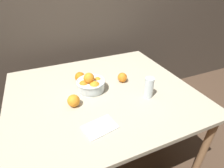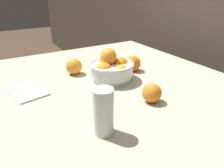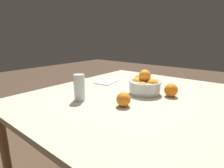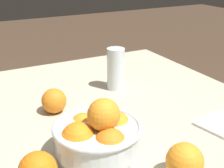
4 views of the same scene
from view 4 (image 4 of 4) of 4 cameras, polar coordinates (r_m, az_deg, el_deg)
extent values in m
cube|color=#B7AD93|center=(0.85, -1.97, -10.81)|extent=(1.35, 1.18, 0.03)
cylinder|color=#936B47|center=(1.73, 5.10, -7.12)|extent=(0.05, 0.05, 0.73)
cylinder|color=silver|center=(0.78, -2.57, -12.26)|extent=(0.19, 0.19, 0.02)
cylinder|color=silver|center=(0.76, -2.63, -9.77)|extent=(0.20, 0.20, 0.06)
torus|color=silver|center=(0.74, -2.67, -7.81)|extent=(0.22, 0.22, 0.01)
sphere|color=orange|center=(0.79, -5.31, -7.75)|extent=(0.07, 0.07, 0.07)
sphere|color=orange|center=(0.73, -6.18, -10.11)|extent=(0.08, 0.08, 0.08)
sphere|color=orange|center=(0.71, -0.35, -11.11)|extent=(0.08, 0.08, 0.08)
sphere|color=orange|center=(0.78, 0.38, -7.73)|extent=(0.08, 0.08, 0.08)
sphere|color=orange|center=(0.72, -1.53, -5.62)|extent=(0.08, 0.08, 0.08)
cylinder|color=#F4A314|center=(1.13, 0.68, 1.98)|extent=(0.06, 0.06, 0.12)
cylinder|color=silver|center=(1.12, 0.69, 2.78)|extent=(0.06, 0.06, 0.15)
sphere|color=orange|center=(0.71, 13.14, -13.63)|extent=(0.08, 0.08, 0.08)
sphere|color=orange|center=(0.98, -10.56, -3.03)|extent=(0.08, 0.08, 0.08)
camera|label=1|loc=(1.40, 56.06, 25.90)|focal=28.00mm
camera|label=2|loc=(1.62, 0.66, 21.40)|focal=35.00mm
camera|label=3|loc=(1.60, -38.10, 14.19)|focal=28.00mm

